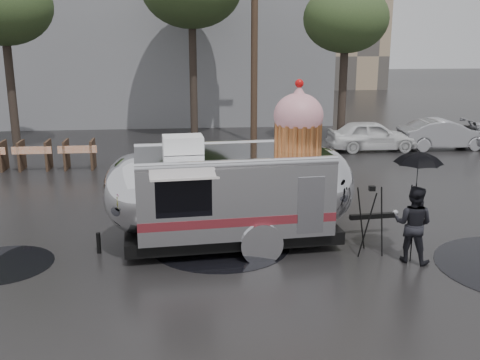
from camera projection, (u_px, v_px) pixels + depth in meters
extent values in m
plane|color=black|center=(211.00, 292.00, 10.27)|extent=(120.00, 120.00, 0.00)
cylinder|color=black|center=(2.00, 264.00, 11.46)|extent=(2.07, 2.07, 0.01)
cylinder|color=black|center=(221.00, 245.00, 12.48)|extent=(3.07, 3.07, 0.01)
cylinder|color=#473323|center=(254.00, 34.00, 22.81)|extent=(0.28, 0.28, 9.00)
cylinder|color=#382D26|center=(10.00, 77.00, 21.36)|extent=(0.32, 0.32, 5.85)
ellipsoid|color=#2B3D1F|center=(3.00, 6.00, 20.69)|extent=(3.64, 3.64, 2.86)
cylinder|color=#382D26|center=(193.00, 61.00, 23.82)|extent=(0.32, 0.32, 6.75)
cylinder|color=#382D26|center=(343.00, 80.00, 22.64)|extent=(0.32, 0.32, 5.40)
ellipsoid|color=#2B3D1F|center=(346.00, 18.00, 22.02)|extent=(3.36, 3.36, 2.64)
cube|color=#473323|center=(3.00, 156.00, 19.13)|extent=(0.08, 0.80, 1.00)
cube|color=#473323|center=(22.00, 155.00, 19.19)|extent=(0.08, 0.80, 1.00)
cube|color=#473323|center=(49.00, 155.00, 19.27)|extent=(0.08, 0.80, 1.00)
cube|color=#E5590C|center=(32.00, 150.00, 18.80)|extent=(1.30, 0.04, 0.25)
cube|color=#473323|center=(66.00, 155.00, 19.33)|extent=(0.08, 0.80, 1.00)
cube|color=#473323|center=(93.00, 154.00, 19.42)|extent=(0.08, 0.80, 1.00)
cube|color=#E5590C|center=(77.00, 149.00, 18.94)|extent=(1.30, 0.04, 0.25)
imported|color=silver|center=(372.00, 133.00, 22.29)|extent=(4.00, 1.80, 1.40)
imported|color=#B2B2B7|center=(445.00, 132.00, 22.57)|extent=(4.00, 1.80, 1.40)
cube|color=silver|center=(231.00, 188.00, 12.23)|extent=(4.25, 2.47, 1.67)
ellipsoid|color=silver|center=(321.00, 184.00, 12.58)|extent=(1.56, 2.24, 1.67)
ellipsoid|color=silver|center=(136.00, 193.00, 11.87)|extent=(1.56, 2.24, 1.67)
cube|color=black|center=(231.00, 231.00, 12.48)|extent=(4.78, 2.24, 0.28)
cylinder|color=black|center=(261.00, 245.00, 11.65)|extent=(0.66, 0.26, 0.65)
cylinder|color=black|center=(244.00, 216.00, 13.47)|extent=(0.66, 0.26, 0.65)
cylinder|color=silver|center=(262.00, 245.00, 11.52)|extent=(0.90, 0.17, 0.89)
cube|color=black|center=(373.00, 216.00, 13.02)|extent=(1.12, 0.20, 0.11)
sphere|color=silver|center=(395.00, 213.00, 13.11)|extent=(0.16, 0.16, 0.15)
cylinder|color=black|center=(99.00, 243.00, 12.00)|extent=(0.10, 0.10, 0.46)
cube|color=maroon|center=(240.00, 222.00, 11.33)|extent=(4.07, 0.37, 0.19)
cube|color=maroon|center=(224.00, 193.00, 13.35)|extent=(4.07, 0.37, 0.19)
cube|color=black|center=(184.00, 199.00, 10.97)|extent=(1.11, 0.12, 0.74)
cube|color=#BBB2AD|center=(184.00, 179.00, 10.64)|extent=(1.33, 0.57, 0.13)
cube|color=silver|center=(311.00, 205.00, 11.50)|extent=(0.56, 0.08, 1.21)
cube|color=white|center=(183.00, 144.00, 11.79)|extent=(0.88, 0.67, 0.35)
cylinder|color=#D27C41|center=(298.00, 136.00, 12.20)|extent=(1.04, 1.04, 0.56)
ellipsoid|color=pink|center=(298.00, 116.00, 12.09)|extent=(1.16, 1.16, 0.97)
cone|color=pink|center=(299.00, 93.00, 11.96)|extent=(0.50, 0.50, 0.37)
sphere|color=red|center=(299.00, 83.00, 11.91)|extent=(0.20, 0.20, 0.19)
imported|color=black|center=(413.00, 224.00, 11.45)|extent=(0.88, 0.80, 1.61)
imported|color=black|center=(418.00, 170.00, 11.15)|extent=(1.17, 1.17, 0.80)
cylinder|color=black|center=(413.00, 223.00, 11.44)|extent=(0.02, 0.02, 1.65)
cylinder|color=black|center=(382.00, 222.00, 11.87)|extent=(0.03, 0.34, 1.45)
cylinder|color=black|center=(361.00, 219.00, 12.05)|extent=(0.30, 0.18, 1.46)
cylinder|color=black|center=(367.00, 226.00, 11.63)|extent=(0.29, 0.19, 1.46)
cube|color=black|center=(372.00, 188.00, 11.66)|extent=(0.12, 0.10, 0.10)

